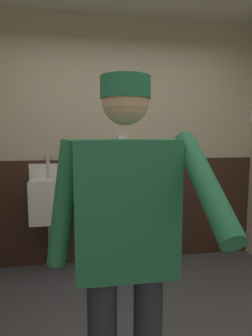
{
  "coord_description": "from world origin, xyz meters",
  "views": [
    {
      "loc": [
        -0.39,
        -1.54,
        1.48
      ],
      "look_at": [
        -0.1,
        0.29,
        1.25
      ],
      "focal_mm": 30.36,
      "sensor_mm": 36.0,
      "label": 1
    }
  ],
  "objects_px": {
    "urinal_left": "(48,200)",
    "soap_dispenser": "(122,143)",
    "urinal_middle": "(118,197)",
    "person": "(126,237)"
  },
  "relations": [
    {
      "from": "person",
      "to": "urinal_middle",
      "type": "bearing_deg",
      "value": 83.53
    },
    {
      "from": "urinal_left",
      "to": "urinal_middle",
      "type": "height_order",
      "value": "same"
    },
    {
      "from": "soap_dispenser",
      "to": "urinal_middle",
      "type": "bearing_deg",
      "value": -117.56
    },
    {
      "from": "urinal_left",
      "to": "person",
      "type": "bearing_deg",
      "value": -73.17
    },
    {
      "from": "urinal_left",
      "to": "soap_dispenser",
      "type": "relative_size",
      "value": 6.89
    },
    {
      "from": "urinal_middle",
      "to": "soap_dispenser",
      "type": "bearing_deg",
      "value": 62.44
    },
    {
      "from": "urinal_left",
      "to": "urinal_middle",
      "type": "relative_size",
      "value": 1.0
    },
    {
      "from": "urinal_middle",
      "to": "person",
      "type": "xyz_separation_m",
      "value": [
        -0.2,
        -1.8,
        0.23
      ]
    },
    {
      "from": "soap_dispenser",
      "to": "urinal_left",
      "type": "bearing_deg",
      "value": -171.63
    },
    {
      "from": "urinal_middle",
      "to": "soap_dispenser",
      "type": "distance_m",
      "value": 0.6
    }
  ]
}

